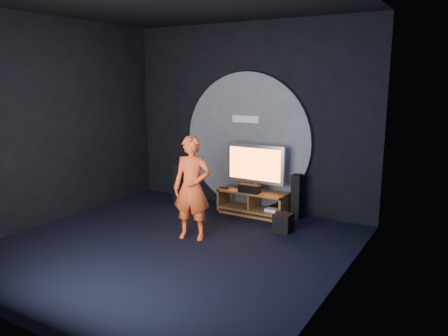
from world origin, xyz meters
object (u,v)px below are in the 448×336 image
at_px(player, 192,188).
at_px(tower_speaker_right, 297,197).
at_px(tv, 255,165).
at_px(subwoofer, 283,223).
at_px(tower_speaker_left, 179,184).
at_px(media_console, 253,204).

bearing_deg(player, tower_speaker_right, 43.00).
xyz_separation_m(tv, tower_speaker_right, (0.78, 0.10, -0.51)).
bearing_deg(subwoofer, tower_speaker_right, 95.34).
bearing_deg(player, tower_speaker_left, 116.38).
xyz_separation_m(tower_speaker_left, subwoofer, (2.43, -0.45, -0.25)).
xyz_separation_m(media_console, subwoofer, (0.84, -0.58, -0.04)).
xyz_separation_m(media_console, player, (-0.27, -1.57, 0.62)).
height_order(media_console, subwoofer, media_console).
distance_m(tv, player, 1.67).
relative_size(tower_speaker_right, subwoofer, 2.65).
bearing_deg(subwoofer, player, -138.22).
xyz_separation_m(tower_speaker_right, player, (-1.04, -1.74, 0.41)).
height_order(tower_speaker_right, player, player).
relative_size(tower_speaker_left, player, 0.50).
bearing_deg(tv, media_console, -83.61).
bearing_deg(tower_speaker_left, player, -47.48).
bearing_deg(tv, tower_speaker_left, -172.77).
distance_m(tv, subwoofer, 1.31).
distance_m(tower_speaker_left, player, 2.00).
relative_size(tv, player, 0.70).
bearing_deg(tv, tower_speaker_right, 7.34).
distance_m(subwoofer, player, 1.63).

